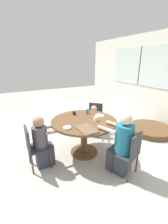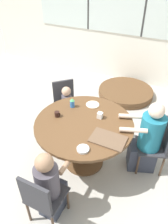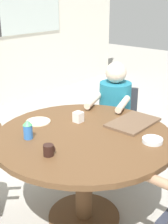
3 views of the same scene
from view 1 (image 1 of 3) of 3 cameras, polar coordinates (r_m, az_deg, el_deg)
ground_plane at (r=3.49m, az=-0.00°, el=-15.05°), size 16.00×16.00×0.00m
dining_table at (r=3.19m, az=-0.00°, el=-5.74°), size 1.36×1.36×0.78m
chair_for_woman_green_shirt at (r=2.75m, az=17.24°, el=-13.95°), size 0.52×0.52×0.84m
chair_for_man_blue_shirt at (r=2.96m, az=-18.76°, el=-11.64°), size 0.40×0.40×0.84m
chair_for_toddler at (r=4.18m, az=4.17°, el=-1.47°), size 0.57×0.57×0.84m
person_woman_green_shirt at (r=2.80m, az=14.14°, el=-12.56°), size 0.65×0.50×1.15m
person_man_blue_shirt at (r=2.99m, az=-15.56°, el=-11.51°), size 0.31×0.52×1.03m
person_toddler at (r=4.07m, az=3.65°, el=-3.46°), size 0.34×0.34×0.83m
food_tray_dark at (r=2.71m, az=0.95°, el=-6.51°), size 0.44×0.29×0.02m
coffee_mug at (r=3.43m, az=-3.74°, el=-0.41°), size 0.08×0.07×0.08m
sippy_cup at (r=3.48m, az=1.30°, el=0.55°), size 0.07×0.07×0.15m
milk_carton_small at (r=3.08m, az=4.54°, el=-2.68°), size 0.07×0.07×0.09m
bowl_white_shallow at (r=2.76m, az=-6.44°, el=-6.00°), size 0.15×0.15×0.03m
plate_tortillas at (r=3.39m, az=6.03°, el=-1.31°), size 0.20×0.20×0.01m
folded_table_stack at (r=4.75m, az=23.85°, el=-6.03°), size 1.23×1.23×0.15m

